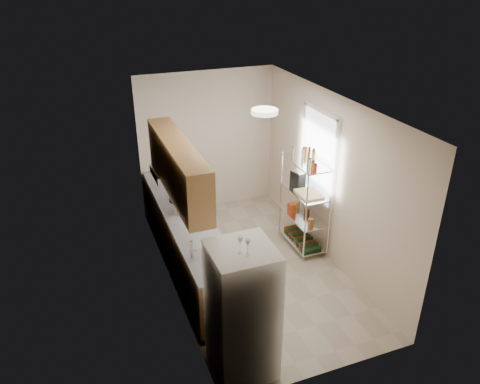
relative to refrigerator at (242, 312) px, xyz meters
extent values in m
cube|color=#AFA28E|center=(0.87, 1.77, -0.82)|extent=(2.50, 4.40, 0.01)
cube|color=silver|center=(0.87, 1.77, 1.79)|extent=(2.50, 4.40, 0.01)
cube|color=beige|center=(0.87, 3.98, 0.48)|extent=(2.50, 0.01, 2.60)
cube|color=beige|center=(0.87, -0.43, 0.48)|extent=(2.50, 0.01, 2.60)
cube|color=beige|center=(-0.38, 1.77, 0.48)|extent=(0.01, 4.40, 2.60)
cube|color=beige|center=(2.12, 1.77, 0.48)|extent=(0.01, 4.40, 2.60)
cube|color=tan|center=(-0.05, 2.21, -0.39)|extent=(0.60, 3.48, 0.86)
cube|color=gray|center=(-0.03, 2.21, 0.06)|extent=(0.63, 3.51, 0.04)
cube|color=#B7BABC|center=(-0.07, 1.07, 0.06)|extent=(0.52, 0.44, 0.04)
cube|color=#B7BABC|center=(0.23, 3.57, -0.36)|extent=(0.01, 0.55, 0.72)
cube|color=tan|center=(-0.18, 1.87, 0.99)|extent=(0.33, 2.20, 0.72)
cube|color=#B7BABC|center=(-0.13, 2.67, 0.57)|extent=(0.50, 0.60, 0.12)
cube|color=white|center=(2.10, 2.12, 0.73)|extent=(0.06, 1.00, 1.46)
cube|color=silver|center=(1.88, 2.07, -0.72)|extent=(0.45, 0.90, 0.02)
cube|color=silver|center=(1.88, 2.07, -0.27)|extent=(0.45, 0.90, 0.02)
cube|color=silver|center=(1.88, 2.07, 0.18)|extent=(0.45, 0.90, 0.02)
cube|color=silver|center=(1.88, 2.07, 0.68)|extent=(0.45, 0.90, 0.02)
cylinder|color=silver|center=(1.66, 1.64, -0.04)|extent=(0.02, 0.02, 1.55)
cylinder|color=silver|center=(1.66, 2.51, -0.04)|extent=(0.02, 0.02, 1.55)
cylinder|color=silver|center=(2.09, 1.64, -0.04)|extent=(0.02, 0.02, 1.55)
cylinder|color=silver|center=(2.09, 2.51, -0.04)|extent=(0.02, 0.02, 1.55)
cylinder|color=white|center=(0.87, 1.47, 1.75)|extent=(0.34, 0.34, 0.05)
cube|color=white|center=(0.00, 0.00, 0.00)|extent=(0.67, 0.67, 1.64)
cylinder|color=silver|center=(-0.04, 2.29, 0.19)|extent=(0.28, 0.28, 0.22)
cylinder|color=black|center=(-0.05, 2.68, 0.10)|extent=(0.29, 0.29, 0.04)
cylinder|color=black|center=(-0.02, 2.85, 0.11)|extent=(0.23, 0.23, 0.05)
cube|color=tan|center=(1.86, 1.93, 0.21)|extent=(0.34, 0.44, 0.03)
cube|color=black|center=(1.84, 2.28, 0.32)|extent=(0.19, 0.25, 0.26)
cube|color=#B13B15|center=(1.75, 2.26, -0.18)|extent=(0.10, 0.14, 0.15)
camera|label=1|loc=(-1.45, -3.72, 3.44)|focal=35.00mm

